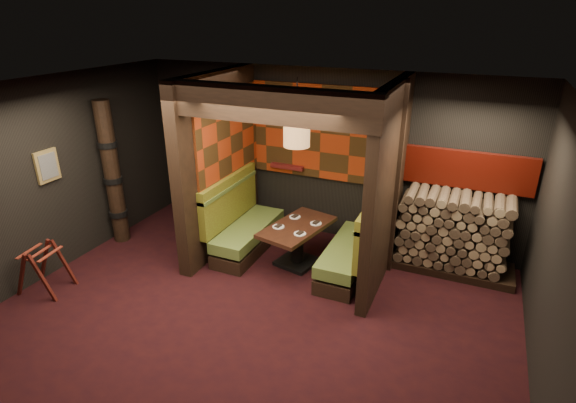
# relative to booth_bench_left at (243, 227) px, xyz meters

# --- Properties ---
(floor) EXTENTS (6.50, 5.50, 0.02)m
(floor) POSITION_rel_booth_bench_left_xyz_m (0.96, -1.65, -0.41)
(floor) COLOR black
(floor) RESTS_ON ground
(ceiling) EXTENTS (6.50, 5.50, 0.02)m
(ceiling) POSITION_rel_booth_bench_left_xyz_m (0.96, -1.65, 2.46)
(ceiling) COLOR black
(ceiling) RESTS_ON ground
(wall_back) EXTENTS (6.50, 0.02, 2.85)m
(wall_back) POSITION_rel_booth_bench_left_xyz_m (0.96, 1.11, 1.02)
(wall_back) COLOR black
(wall_back) RESTS_ON ground
(wall_front) EXTENTS (6.50, 0.02, 2.85)m
(wall_front) POSITION_rel_booth_bench_left_xyz_m (0.96, -4.41, 1.02)
(wall_front) COLOR black
(wall_front) RESTS_ON ground
(wall_left) EXTENTS (0.02, 5.50, 2.85)m
(wall_left) POSITION_rel_booth_bench_left_xyz_m (-2.30, -1.65, 1.02)
(wall_left) COLOR black
(wall_left) RESTS_ON ground
(wall_right) EXTENTS (0.02, 5.50, 2.85)m
(wall_right) POSITION_rel_booth_bench_left_xyz_m (4.22, -1.65, 1.02)
(wall_right) COLOR black
(wall_right) RESTS_ON ground
(partition_left) EXTENTS (0.20, 2.20, 2.85)m
(partition_left) POSITION_rel_booth_bench_left_xyz_m (-0.39, -0.00, 1.02)
(partition_left) COLOR black
(partition_left) RESTS_ON floor
(partition_right) EXTENTS (0.15, 2.10, 2.85)m
(partition_right) POSITION_rel_booth_bench_left_xyz_m (2.26, 0.05, 1.02)
(partition_right) COLOR black
(partition_right) RESTS_ON floor
(header_beam) EXTENTS (2.85, 0.18, 0.44)m
(header_beam) POSITION_rel_booth_bench_left_xyz_m (0.94, -0.95, 2.23)
(header_beam) COLOR black
(header_beam) RESTS_ON partition_left
(tapa_back_panel) EXTENTS (2.40, 0.06, 1.55)m
(tapa_back_panel) POSITION_rel_booth_bench_left_xyz_m (0.94, 1.06, 1.42)
(tapa_back_panel) COLOR #9E2E0E
(tapa_back_panel) RESTS_ON wall_back
(tapa_side_panel) EXTENTS (0.04, 1.85, 1.45)m
(tapa_side_panel) POSITION_rel_booth_bench_left_xyz_m (-0.27, 0.17, 1.45)
(tapa_side_panel) COLOR #9E2E0E
(tapa_side_panel) RESTS_ON partition_left
(lacquer_shelf) EXTENTS (0.60, 0.12, 0.07)m
(lacquer_shelf) POSITION_rel_booth_bench_left_xyz_m (0.36, 1.00, 0.78)
(lacquer_shelf) COLOR #5D1516
(lacquer_shelf) RESTS_ON wall_back
(booth_bench_left) EXTENTS (0.68, 1.60, 1.14)m
(booth_bench_left) POSITION_rel_booth_bench_left_xyz_m (0.00, 0.00, 0.00)
(booth_bench_left) COLOR black
(booth_bench_left) RESTS_ON floor
(booth_bench_right) EXTENTS (0.68, 1.60, 1.14)m
(booth_bench_right) POSITION_rel_booth_bench_left_xyz_m (1.89, 0.00, 0.00)
(booth_bench_right) COLOR black
(booth_bench_right) RESTS_ON floor
(dining_table) EXTENTS (0.93, 1.37, 0.66)m
(dining_table) POSITION_rel_booth_bench_left_xyz_m (1.00, -0.09, 0.03)
(dining_table) COLOR black
(dining_table) RESTS_ON floor
(place_settings) EXTENTS (0.66, 0.68, 0.03)m
(place_settings) POSITION_rel_booth_bench_left_xyz_m (1.00, -0.09, 0.27)
(place_settings) COLOR white
(place_settings) RESTS_ON dining_table
(pendant_lamp) EXTENTS (0.37, 0.37, 0.94)m
(pendant_lamp) POSITION_rel_booth_bench_left_xyz_m (1.00, -0.14, 1.74)
(pendant_lamp) COLOR #AB7643
(pendant_lamp) RESTS_ON ceiling
(framed_picture) EXTENTS (0.05, 0.36, 0.46)m
(framed_picture) POSITION_rel_booth_bench_left_xyz_m (-2.25, -1.55, 1.22)
(framed_picture) COLOR olive
(framed_picture) RESTS_ON wall_left
(luggage_rack) EXTENTS (0.74, 0.57, 0.73)m
(luggage_rack) POSITION_rel_booth_bench_left_xyz_m (-1.97, -2.16, -0.04)
(luggage_rack) COLOR #40120D
(luggage_rack) RESTS_ON floor
(totem_column) EXTENTS (0.31, 0.31, 2.40)m
(totem_column) POSITION_rel_booth_bench_left_xyz_m (-2.09, -0.55, 0.79)
(totem_column) COLOR black
(totem_column) RESTS_ON floor
(firewood_stack) EXTENTS (1.73, 0.70, 1.22)m
(firewood_stack) POSITION_rel_booth_bench_left_xyz_m (3.25, 0.70, 0.21)
(firewood_stack) COLOR black
(firewood_stack) RESTS_ON floor
(mosaic_header) EXTENTS (1.83, 0.10, 0.56)m
(mosaic_header) POSITION_rel_booth_bench_left_xyz_m (3.25, 1.03, 1.10)
(mosaic_header) COLOR maroon
(mosaic_header) RESTS_ON wall_back
(bay_front_post) EXTENTS (0.08, 0.08, 2.85)m
(bay_front_post) POSITION_rel_booth_bench_left_xyz_m (2.35, 0.31, 1.02)
(bay_front_post) COLOR black
(bay_front_post) RESTS_ON floor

